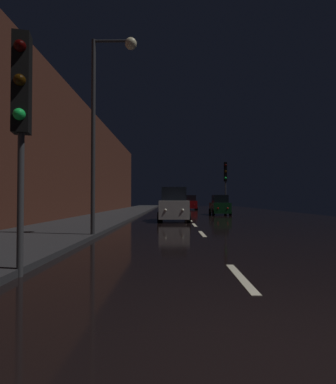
{
  "coord_description": "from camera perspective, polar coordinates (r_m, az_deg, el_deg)",
  "views": [
    {
      "loc": [
        -1.27,
        -2.81,
        1.44
      ],
      "look_at": [
        -1.53,
        18.38,
        1.94
      ],
      "focal_mm": 29.31,
      "sensor_mm": 36.0,
      "label": 1
    }
  ],
  "objects": [
    {
      "name": "ground",
      "position": [
        27.38,
        3.38,
        -4.4
      ],
      "size": [
        25.01,
        84.0,
        0.02
      ],
      "primitive_type": "cube",
      "color": "black"
    },
    {
      "name": "sidewalk_left",
      "position": [
        27.81,
        -9.75,
        -4.16
      ],
      "size": [
        4.4,
        84.0,
        0.15
      ],
      "primitive_type": "cube",
      "color": "#28282B",
      "rests_on": "ground"
    },
    {
      "name": "building_facade_left",
      "position": [
        25.23,
        -17.02,
        6.23
      ],
      "size": [
        0.8,
        63.0,
        9.5
      ],
      "primitive_type": "cube",
      "color": "#472319",
      "rests_on": "ground"
    },
    {
      "name": "lane_centerline",
      "position": [
        20.65,
        4.25,
        -5.34
      ],
      "size": [
        0.16,
        30.48,
        0.01
      ],
      "color": "beige",
      "rests_on": "ground"
    },
    {
      "name": "traffic_light_near_left",
      "position": [
        6.73,
        -25.13,
        14.84
      ],
      "size": [
        0.38,
        0.48,
        4.58
      ],
      "rotation": [
        0.0,
        0.0,
        -1.33
      ],
      "color": "#38383A",
      "rests_on": "ground"
    },
    {
      "name": "traffic_light_far_right",
      "position": [
        31.33,
        10.41,
        2.85
      ],
      "size": [
        0.34,
        0.47,
        5.11
      ],
      "rotation": [
        0.0,
        0.0,
        -1.69
      ],
      "color": "#38383A",
      "rests_on": "ground"
    },
    {
      "name": "streetlamp_overhead",
      "position": [
        12.36,
        -11.35,
        15.15
      ],
      "size": [
        1.7,
        0.44,
        7.51
      ],
      "color": "#2D2D30",
      "rests_on": "ground"
    },
    {
      "name": "car_approaching_headlights",
      "position": [
        20.94,
        1.08,
        -2.5
      ],
      "size": [
        2.05,
        4.45,
        2.24
      ],
      "rotation": [
        0.0,
        0.0,
        -1.57
      ],
      "color": "silver",
      "rests_on": "ground"
    },
    {
      "name": "car_distant_taillights",
      "position": [
        44.29,
        4.08,
        -2.02
      ],
      "size": [
        1.87,
        4.05,
        2.04
      ],
      "rotation": [
        0.0,
        0.0,
        1.57
      ],
      "color": "maroon",
      "rests_on": "ground"
    },
    {
      "name": "car_parked_right_far",
      "position": [
        29.67,
        9.4,
        -2.49
      ],
      "size": [
        1.7,
        3.68,
        1.86
      ],
      "rotation": [
        0.0,
        0.0,
        1.57
      ],
      "color": "#0F3819",
      "rests_on": "ground"
    }
  ]
}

